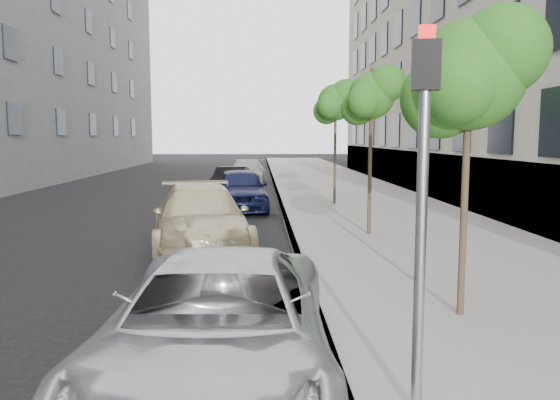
{
  "coord_description": "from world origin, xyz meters",
  "views": [
    {
      "loc": [
        0.34,
        -5.93,
        2.65
      ],
      "look_at": [
        0.72,
        4.02,
        1.5
      ],
      "focal_mm": 35.0,
      "sensor_mm": 36.0,
      "label": 1
    }
  ],
  "objects": [
    {
      "name": "curb",
      "position": [
        1.18,
        24.0,
        0.07
      ],
      "size": [
        0.15,
        72.0,
        0.14
      ],
      "primitive_type": "cube",
      "color": "#9E9B93",
      "rests_on": "ground"
    },
    {
      "name": "sidewalk",
      "position": [
        4.3,
        24.0,
        0.07
      ],
      "size": [
        6.4,
        72.0,
        0.14
      ],
      "primitive_type": "cube",
      "color": "gray",
      "rests_on": "ground"
    },
    {
      "name": "tree_mid",
      "position": [
        3.23,
        8.0,
        3.68
      ],
      "size": [
        1.56,
        1.36,
        4.32
      ],
      "color": "#38281C",
      "rests_on": "sidewalk"
    },
    {
      "name": "signal_pole",
      "position": [
        1.77,
        -1.23,
        2.28
      ],
      "size": [
        0.27,
        0.23,
        3.45
      ],
      "rotation": [
        0.0,
        0.0,
        -0.22
      ],
      "color": "#939699",
      "rests_on": "sidewalk"
    },
    {
      "name": "tree_near",
      "position": [
        3.23,
        1.5,
        3.5
      ],
      "size": [
        1.82,
        1.62,
        4.25
      ],
      "color": "#38281C",
      "rests_on": "sidewalk"
    },
    {
      "name": "suv",
      "position": [
        -1.03,
        6.65,
        0.76
      ],
      "size": [
        2.93,
        5.49,
        1.51
      ],
      "primitive_type": "imported",
      "rotation": [
        0.0,
        0.0,
        0.16
      ],
      "color": "#C4B38C",
      "rests_on": "ground"
    },
    {
      "name": "sedan_black",
      "position": [
        -0.96,
        19.43,
        0.64
      ],
      "size": [
        1.88,
        4.01,
        1.27
      ],
      "primitive_type": "imported",
      "rotation": [
        0.0,
        0.0,
        -0.14
      ],
      "color": "black",
      "rests_on": "ground"
    },
    {
      "name": "tree_far",
      "position": [
        3.23,
        14.5,
        3.93
      ],
      "size": [
        1.7,
        1.5,
        4.63
      ],
      "color": "#38281C",
      "rests_on": "sidewalk"
    },
    {
      "name": "ground",
      "position": [
        0.0,
        0.0,
        0.0
      ],
      "size": [
        160.0,
        160.0,
        0.0
      ],
      "primitive_type": "plane",
      "color": "black",
      "rests_on": "ground"
    },
    {
      "name": "sedan_blue",
      "position": [
        -0.32,
        13.78,
        0.77
      ],
      "size": [
        2.16,
        4.63,
        1.53
      ],
      "primitive_type": "imported",
      "rotation": [
        0.0,
        0.0,
        0.08
      ],
      "color": "black",
      "rests_on": "ground"
    },
    {
      "name": "minivan",
      "position": [
        -0.1,
        -0.47,
        0.7
      ],
      "size": [
        2.52,
        5.11,
        1.39
      ],
      "primitive_type": "imported",
      "rotation": [
        0.0,
        0.0,
        -0.04
      ],
      "color": "silver",
      "rests_on": "ground"
    },
    {
      "name": "sedan_rear",
      "position": [
        -0.32,
        24.55,
        0.7
      ],
      "size": [
        2.25,
        4.91,
        1.39
      ],
      "primitive_type": "imported",
      "rotation": [
        0.0,
        0.0,
        -0.06
      ],
      "color": "#92959A",
      "rests_on": "ground"
    }
  ]
}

